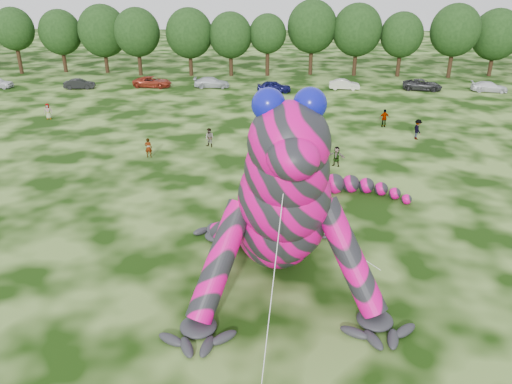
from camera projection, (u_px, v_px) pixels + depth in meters
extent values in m
plane|color=#16330A|center=(200.00, 336.00, 20.87)|extent=(240.00, 240.00, 0.00)
imported|color=black|center=(79.00, 84.00, 64.65)|extent=(3.98, 1.77, 1.27)
imported|color=maroon|center=(152.00, 82.00, 65.57)|extent=(5.23, 2.87, 1.39)
imported|color=silver|center=(212.00, 82.00, 65.38)|extent=(4.74, 2.22, 1.34)
imported|color=#0E0F48|center=(274.00, 87.00, 62.71)|extent=(4.41, 2.10, 1.45)
imported|color=silver|center=(344.00, 84.00, 64.29)|extent=(4.00, 1.67, 1.29)
imported|color=#2A2A2D|center=(422.00, 85.00, 63.92)|extent=(5.26, 3.20, 1.36)
imported|color=silver|center=(489.00, 87.00, 63.02)|extent=(4.64, 2.47, 1.28)
imported|color=gray|center=(48.00, 111.00, 51.35)|extent=(0.88, 0.67, 1.61)
imported|color=gray|center=(210.00, 138.00, 43.09)|extent=(1.00, 0.93, 1.65)
imported|color=gray|center=(336.00, 156.00, 38.84)|extent=(1.53, 1.04, 1.58)
imported|color=gray|center=(418.00, 129.00, 45.05)|extent=(0.81, 1.26, 1.83)
imported|color=gray|center=(148.00, 148.00, 40.67)|extent=(0.61, 0.41, 1.63)
imported|color=gray|center=(384.00, 118.00, 48.66)|extent=(1.07, 0.56, 1.75)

